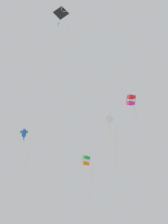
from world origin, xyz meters
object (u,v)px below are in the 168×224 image
(kite_diamond_highest, at_px, (61,13))
(kite_fish_mid_left, at_px, (24,133))
(kite_box_near_right, at_px, (131,100))
(kite_diamond_far_centre, at_px, (110,119))
(kite_box_near_left, at_px, (86,160))

(kite_diamond_highest, relative_size, kite_fish_mid_left, 1.16)
(kite_box_near_right, bearing_deg, kite_diamond_far_centre, 80.04)
(kite_diamond_highest, relative_size, kite_box_near_right, 1.33)
(kite_diamond_far_centre, relative_size, kite_box_near_left, 1.24)
(kite_diamond_far_centre, relative_size, kite_box_near_right, 2.38)
(kite_box_near_right, height_order, kite_box_near_left, kite_box_near_right)
(kite_diamond_highest, distance_m, kite_diamond_far_centre, 19.38)
(kite_diamond_highest, height_order, kite_box_near_left, kite_diamond_highest)
(kite_diamond_far_centre, bearing_deg, kite_diamond_highest, -148.20)
(kite_fish_mid_left, relative_size, kite_box_near_left, 0.60)
(kite_diamond_highest, bearing_deg, kite_box_near_left, 62.01)
(kite_diamond_far_centre, bearing_deg, kite_box_near_left, 91.34)
(kite_diamond_highest, xyz_separation_m, kite_diamond_far_centre, (-17.72, -6.22, -4.78))
(kite_fish_mid_left, bearing_deg, kite_box_near_right, -15.88)
(kite_box_near_left, bearing_deg, kite_fish_mid_left, -150.20)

